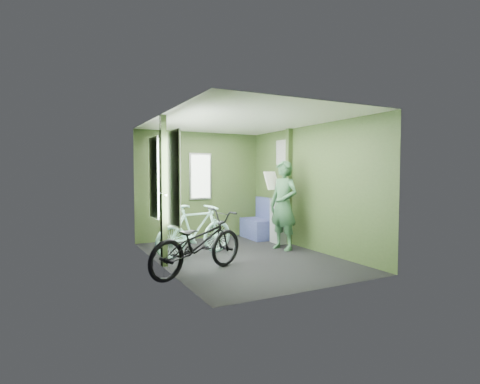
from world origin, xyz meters
The scene contains 6 objects.
room centered at (-0.04, 0.04, 1.44)m, with size 4.00×4.02×2.31m.
bicycle_black centered at (-1.06, -0.67, 0.00)m, with size 0.59×1.69×0.89m, color black.
bicycle_mint centered at (-0.70, 0.42, 0.00)m, with size 0.42×1.49×0.90m, color #A2E3D8.
passenger centered at (0.96, 0.21, 0.83)m, with size 0.55×0.75×1.65m.
waste_box centered at (1.26, 0.77, 0.45)m, with size 0.27×0.37×0.91m, color gray.
bench_seat centered at (1.14, 1.45, 0.26)m, with size 0.49×0.85×0.88m.
Camera 1 is at (-2.91, -5.59, 1.43)m, focal length 28.00 mm.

